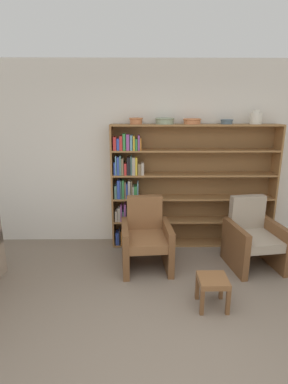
# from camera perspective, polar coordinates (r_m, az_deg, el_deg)

# --- Properties ---
(wall_back) EXTENTS (12.00, 0.06, 2.75)m
(wall_back) POSITION_cam_1_polar(r_m,az_deg,el_deg) (4.61, 3.28, 6.99)
(wall_back) COLOR silver
(wall_back) RESTS_ON ground
(bookshelf) EXTENTS (2.46, 0.30, 1.85)m
(bookshelf) POSITION_cam_1_polar(r_m,az_deg,el_deg) (4.56, 6.25, 0.83)
(bookshelf) COLOR olive
(bookshelf) RESTS_ON ground
(bowl_brass) EXTENTS (0.20, 0.20, 0.09)m
(bowl_brass) POSITION_cam_1_polar(r_m,az_deg,el_deg) (4.36, -1.53, 13.47)
(bowl_brass) COLOR #C67547
(bowl_brass) RESTS_ON bookshelf
(bowl_cream) EXTENTS (0.28, 0.28, 0.09)m
(bowl_cream) POSITION_cam_1_polar(r_m,az_deg,el_deg) (4.38, 3.97, 13.42)
(bowl_cream) COLOR gray
(bowl_cream) RESTS_ON bookshelf
(bowl_terracotta) EXTENTS (0.26, 0.26, 0.08)m
(bowl_terracotta) POSITION_cam_1_polar(r_m,az_deg,el_deg) (4.43, 9.15, 13.23)
(bowl_terracotta) COLOR #C67547
(bowl_terracotta) RESTS_ON bookshelf
(bowl_slate) EXTENTS (0.18, 0.18, 0.07)m
(bowl_slate) POSITION_cam_1_polar(r_m,az_deg,el_deg) (4.53, 15.49, 12.85)
(bowl_slate) COLOR slate
(bowl_slate) RESTS_ON bookshelf
(vase_tall) EXTENTS (0.16, 0.16, 0.19)m
(vase_tall) POSITION_cam_1_polar(r_m,az_deg,el_deg) (4.66, 20.55, 13.05)
(vase_tall) COLOR silver
(vase_tall) RESTS_ON bookshelf
(armchair_leather) EXTENTS (0.69, 0.73, 0.92)m
(armchair_leather) POSITION_cam_1_polar(r_m,az_deg,el_deg) (4.04, 0.38, -8.77)
(armchair_leather) COLOR brown
(armchair_leather) RESTS_ON ground
(armchair_cushioned) EXTENTS (0.73, 0.76, 0.92)m
(armchair_cushioned) POSITION_cam_1_polar(r_m,az_deg,el_deg) (4.31, 20.05, -8.16)
(armchair_cushioned) COLOR brown
(armchair_cushioned) RESTS_ON ground
(footstool) EXTENTS (0.31, 0.31, 0.35)m
(footstool) POSITION_cam_1_polar(r_m,az_deg,el_deg) (3.40, 12.97, -16.68)
(footstool) COLOR brown
(footstool) RESTS_ON ground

